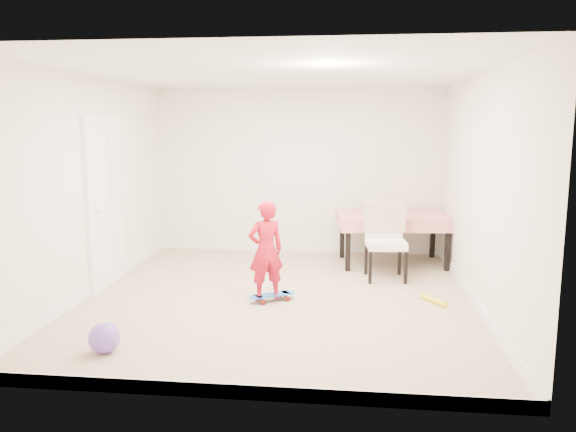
# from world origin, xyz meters

# --- Properties ---
(ground) EXTENTS (5.00, 5.00, 0.00)m
(ground) POSITION_xyz_m (0.00, 0.00, 0.00)
(ground) COLOR tan
(ground) RESTS_ON ground
(ceiling) EXTENTS (4.50, 5.00, 0.04)m
(ceiling) POSITION_xyz_m (0.00, 0.00, 2.58)
(ceiling) COLOR white
(ceiling) RESTS_ON wall_back
(wall_back) EXTENTS (4.50, 0.04, 2.60)m
(wall_back) POSITION_xyz_m (0.00, 2.48, 1.30)
(wall_back) COLOR silver
(wall_back) RESTS_ON ground
(wall_front) EXTENTS (4.50, 0.04, 2.60)m
(wall_front) POSITION_xyz_m (0.00, -2.48, 1.30)
(wall_front) COLOR silver
(wall_front) RESTS_ON ground
(wall_left) EXTENTS (0.04, 5.00, 2.60)m
(wall_left) POSITION_xyz_m (-2.23, 0.00, 1.30)
(wall_left) COLOR silver
(wall_left) RESTS_ON ground
(wall_right) EXTENTS (0.04, 5.00, 2.60)m
(wall_right) POSITION_xyz_m (2.23, 0.00, 1.30)
(wall_right) COLOR silver
(wall_right) RESTS_ON ground
(door) EXTENTS (0.11, 0.94, 2.11)m
(door) POSITION_xyz_m (-2.22, 0.30, 1.02)
(door) COLOR white
(door) RESTS_ON ground
(baseboard_back) EXTENTS (4.50, 0.02, 0.12)m
(baseboard_back) POSITION_xyz_m (0.00, 2.49, 0.06)
(baseboard_back) COLOR white
(baseboard_back) RESTS_ON ground
(baseboard_front) EXTENTS (4.50, 0.02, 0.12)m
(baseboard_front) POSITION_xyz_m (0.00, -2.49, 0.06)
(baseboard_front) COLOR white
(baseboard_front) RESTS_ON ground
(baseboard_left) EXTENTS (0.02, 5.00, 0.12)m
(baseboard_left) POSITION_xyz_m (-2.24, 0.00, 0.06)
(baseboard_left) COLOR white
(baseboard_left) RESTS_ON ground
(baseboard_right) EXTENTS (0.02, 5.00, 0.12)m
(baseboard_right) POSITION_xyz_m (2.24, 0.00, 0.06)
(baseboard_right) COLOR white
(baseboard_right) RESTS_ON ground
(dining_table) EXTENTS (1.68, 1.17, 0.74)m
(dining_table) POSITION_xyz_m (1.45, 1.82, 0.37)
(dining_table) COLOR #B32009
(dining_table) RESTS_ON ground
(dining_chair) EXTENTS (0.61, 0.68, 1.02)m
(dining_chair) POSITION_xyz_m (1.31, 0.98, 0.51)
(dining_chair) COLOR silver
(dining_chair) RESTS_ON ground
(skateboard) EXTENTS (0.58, 0.47, 0.08)m
(skateboard) POSITION_xyz_m (-0.05, -0.13, 0.04)
(skateboard) COLOR blue
(skateboard) RESTS_ON ground
(child) EXTENTS (0.50, 0.44, 1.14)m
(child) POSITION_xyz_m (-0.11, -0.16, 0.57)
(child) COLOR red
(child) RESTS_ON ground
(balloon) EXTENTS (0.28, 0.28, 0.28)m
(balloon) POSITION_xyz_m (-1.33, -1.78, 0.14)
(balloon) COLOR #6F50C0
(balloon) RESTS_ON ground
(foam_toy) EXTENTS (0.27, 0.37, 0.06)m
(foam_toy) POSITION_xyz_m (1.81, 0.02, 0.03)
(foam_toy) COLOR yellow
(foam_toy) RESTS_ON ground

